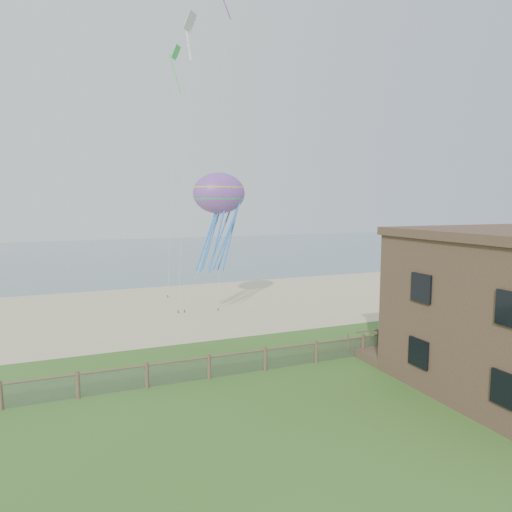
{
  "coord_description": "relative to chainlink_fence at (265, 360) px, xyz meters",
  "views": [
    {
      "loc": [
        -9.01,
        -14.83,
        8.54
      ],
      "look_at": [
        0.3,
        8.0,
        5.72
      ],
      "focal_mm": 32.0,
      "sensor_mm": 36.0,
      "label": 1
    }
  ],
  "objects": [
    {
      "name": "ground",
      "position": [
        0.0,
        -6.0,
        -0.55
      ],
      "size": [
        160.0,
        160.0,
        0.0
      ],
      "primitive_type": "plane",
      "color": "#386121",
      "rests_on": "ground"
    },
    {
      "name": "kite_green",
      "position": [
        -0.69,
        16.3,
        18.95
      ],
      "size": [
        2.18,
        1.97,
        2.98
      ],
      "primitive_type": null,
      "rotation": [
        0.44,
        0.0,
        0.97
      ],
      "color": "#38D54B"
    },
    {
      "name": "octopus_kite",
      "position": [
        1.05,
        10.91,
        6.8
      ],
      "size": [
        4.36,
        3.71,
        7.6
      ],
      "primitive_type": null,
      "rotation": [
        0.0,
        0.0,
        -0.35
      ],
      "color": "#E0235E"
    },
    {
      "name": "kite_white",
      "position": [
        -1.14,
        9.93,
        19.21
      ],
      "size": [
        2.13,
        2.06,
        2.66
      ],
      "primitive_type": null,
      "rotation": [
        0.44,
        0.0,
        0.89
      ],
      "color": "white"
    },
    {
      "name": "chainlink_fence",
      "position": [
        0.0,
        0.0,
        0.0
      ],
      "size": [
        36.2,
        0.2,
        1.25
      ],
      "primitive_type": null,
      "color": "brown",
      "rests_on": "ground"
    },
    {
      "name": "picnic_table",
      "position": [
        8.44,
        -1.0,
        -0.15
      ],
      "size": [
        2.28,
        2.03,
        0.8
      ],
      "primitive_type": null,
      "rotation": [
        0.0,
        0.0,
        -0.38
      ],
      "color": "brown",
      "rests_on": "ground"
    },
    {
      "name": "motel_deck",
      "position": [
        13.0,
        -1.0,
        -0.3
      ],
      "size": [
        15.0,
        2.0,
        0.5
      ],
      "primitive_type": "cube",
      "color": "brown",
      "rests_on": "ground"
    },
    {
      "name": "ocean",
      "position": [
        0.0,
        60.0,
        -0.55
      ],
      "size": [
        160.0,
        68.0,
        0.02
      ],
      "primitive_type": "cube",
      "color": "slate",
      "rests_on": "ground"
    },
    {
      "name": "sand_beach",
      "position": [
        0.0,
        16.0,
        -0.55
      ],
      "size": [
        72.0,
        20.0,
        0.02
      ],
      "primitive_type": "cube",
      "color": "#C4B98E",
      "rests_on": "ground"
    }
  ]
}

